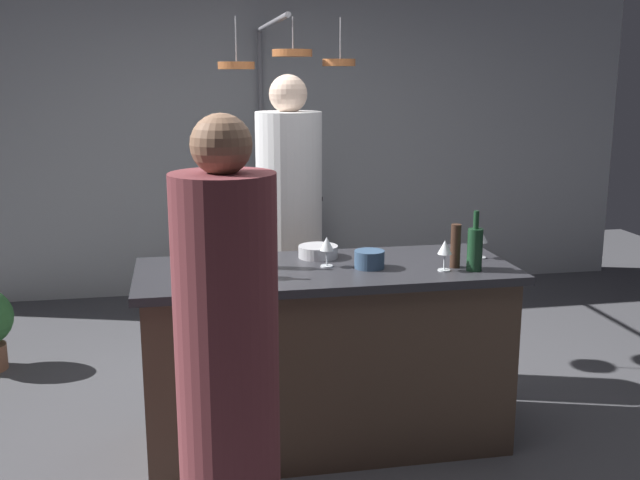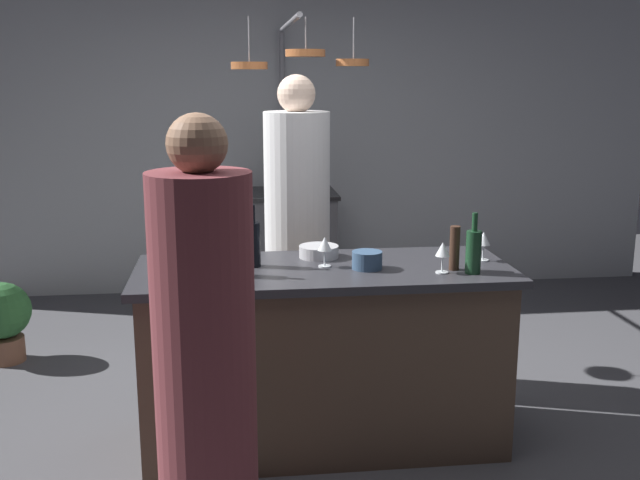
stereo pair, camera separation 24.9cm
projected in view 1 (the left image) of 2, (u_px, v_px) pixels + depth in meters
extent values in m
plane|color=#4C4C51|center=(326.00, 439.00, 3.76)|extent=(9.00, 9.00, 0.00)
cube|color=#B2B7BC|center=(259.00, 136.00, 6.21)|extent=(6.40, 0.16, 2.60)
cube|color=brown|center=(326.00, 359.00, 3.66)|extent=(1.72, 0.66, 0.86)
cube|color=#2D2D33|center=(326.00, 271.00, 3.57)|extent=(1.80, 0.72, 0.04)
cube|color=#47474C|center=(267.00, 248.00, 6.01)|extent=(0.76, 0.60, 0.86)
cube|color=black|center=(266.00, 194.00, 5.92)|extent=(0.80, 0.64, 0.03)
cylinder|color=white|center=(290.00, 249.00, 4.37)|extent=(0.38, 0.38, 1.60)
sphere|color=beige|center=(288.00, 94.00, 4.18)|extent=(0.22, 0.22, 0.22)
cylinder|color=#4C4C51|center=(235.00, 447.00, 3.00)|extent=(0.06, 0.06, 0.62)
cylinder|color=black|center=(233.00, 371.00, 2.93)|extent=(0.26, 0.26, 0.04)
cylinder|color=brown|center=(228.00, 387.00, 2.57)|extent=(0.36, 0.36, 1.49)
sphere|color=#8C664C|center=(221.00, 145.00, 2.39)|extent=(0.20, 0.20, 0.20)
cylinder|color=gray|center=(262.00, 165.00, 6.11)|extent=(0.04, 0.04, 2.15)
cylinder|color=gray|center=(272.00, 23.00, 5.14)|extent=(0.04, 1.55, 0.04)
cylinder|color=#B26638|center=(236.00, 66.00, 4.56)|extent=(0.23, 0.23, 0.04)
cylinder|color=gray|center=(236.00, 41.00, 4.52)|extent=(0.01, 0.01, 0.29)
cylinder|color=#B26638|center=(292.00, 53.00, 4.63)|extent=(0.25, 0.25, 0.04)
cylinder|color=gray|center=(293.00, 35.00, 4.58)|extent=(0.01, 0.01, 0.22)
cylinder|color=#B26638|center=(339.00, 63.00, 4.70)|extent=(0.21, 0.21, 0.04)
cylinder|color=gray|center=(340.00, 40.00, 4.64)|extent=(0.01, 0.01, 0.27)
cylinder|color=#382319|center=(456.00, 246.00, 3.53)|extent=(0.05, 0.05, 0.21)
cylinder|color=#B78C8E|center=(219.00, 250.00, 3.36)|extent=(0.07, 0.07, 0.25)
cylinder|color=#B78C8E|center=(218.00, 214.00, 3.33)|extent=(0.03, 0.03, 0.08)
cylinder|color=black|center=(255.00, 246.00, 3.53)|extent=(0.07, 0.07, 0.21)
cylinder|color=black|center=(254.00, 215.00, 3.50)|extent=(0.03, 0.03, 0.08)
cylinder|color=#193D23|center=(475.00, 250.00, 3.48)|extent=(0.07, 0.07, 0.20)
cylinder|color=#193D23|center=(476.00, 220.00, 3.45)|extent=(0.03, 0.03, 0.08)
cylinder|color=brown|center=(217.00, 242.00, 3.55)|extent=(0.07, 0.07, 0.24)
cylinder|color=brown|center=(216.00, 207.00, 3.51)|extent=(0.03, 0.03, 0.08)
cylinder|color=silver|center=(480.00, 257.00, 3.74)|extent=(0.06, 0.06, 0.01)
cylinder|color=silver|center=(481.00, 250.00, 3.73)|extent=(0.01, 0.01, 0.07)
cone|color=silver|center=(481.00, 236.00, 3.71)|extent=(0.07, 0.07, 0.06)
cylinder|color=silver|center=(444.00, 270.00, 3.50)|extent=(0.06, 0.06, 0.01)
cylinder|color=silver|center=(444.00, 262.00, 3.49)|extent=(0.01, 0.01, 0.07)
cone|color=silver|center=(445.00, 247.00, 3.47)|extent=(0.07, 0.07, 0.06)
cylinder|color=silver|center=(327.00, 266.00, 3.57)|extent=(0.06, 0.06, 0.01)
cylinder|color=silver|center=(327.00, 258.00, 3.56)|extent=(0.01, 0.01, 0.07)
cone|color=silver|center=(327.00, 244.00, 3.54)|extent=(0.07, 0.07, 0.06)
cylinder|color=#334C6B|center=(369.00, 259.00, 3.54)|extent=(0.14, 0.14, 0.08)
cylinder|color=#B7B7BC|center=(318.00, 252.00, 3.75)|extent=(0.20, 0.20, 0.06)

